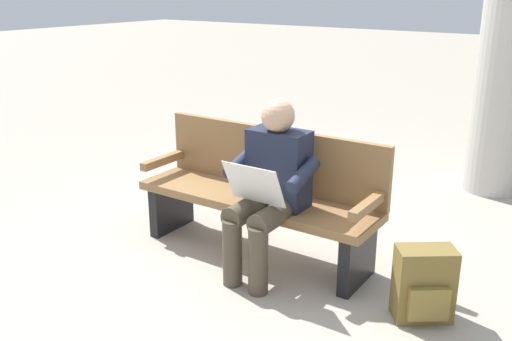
% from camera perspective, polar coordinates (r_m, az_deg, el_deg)
% --- Properties ---
extents(ground_plane, '(40.00, 40.00, 0.00)m').
position_cam_1_polar(ground_plane, '(4.20, -0.09, -8.29)').
color(ground_plane, '#A89E8E').
extents(bench_near, '(1.81, 0.52, 0.90)m').
position_cam_1_polar(bench_near, '(4.07, 0.47, -2.13)').
color(bench_near, olive).
rests_on(bench_near, ground).
extents(person_seated, '(0.58, 0.58, 1.18)m').
position_cam_1_polar(person_seated, '(3.71, 1.39, -1.40)').
color(person_seated, '#1E2338').
rests_on(person_seated, ground).
extents(backpack, '(0.38, 0.35, 0.45)m').
position_cam_1_polar(backpack, '(3.49, 16.49, -10.95)').
color(backpack, brown).
rests_on(backpack, ground).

